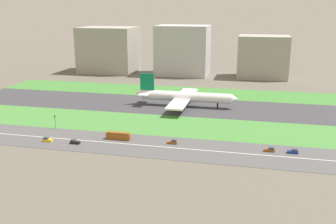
{
  "coord_description": "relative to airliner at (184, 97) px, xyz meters",
  "views": [
    {
      "loc": [
        46.58,
        -228.73,
        60.4
      ],
      "look_at": [
        2.08,
        -36.5,
        6.0
      ],
      "focal_mm": 41.12,
      "sensor_mm": 36.0,
      "label": 1
    }
  ],
  "objects": [
    {
      "name": "runway",
      "position": [
        -3.52,
        -0.0,
        -6.18
      ],
      "size": [
        280.0,
        46.0,
        0.1
      ],
      "primitive_type": "cube",
      "color": "#38383D",
      "rests_on": "ground_plane"
    },
    {
      "name": "car_5",
      "position": [
        -35.36,
        -78.0,
        -5.31
      ],
      "size": [
        4.4,
        1.8,
        2.0
      ],
      "rotation": [
        0.0,
        0.0,
        3.14
      ],
      "color": "black",
      "rests_on": "highway"
    },
    {
      "name": "fuel_tank_west",
      "position": [
        -27.07,
        159.0,
        0.9
      ],
      "size": [
        23.07,
        23.07,
        14.26
      ],
      "primitive_type": "cylinder",
      "color": "silver",
      "rests_on": "ground_plane"
    },
    {
      "name": "car_3",
      "position": [
        50.86,
        -68.0,
        -5.31
      ],
      "size": [
        4.4,
        1.8,
        2.0
      ],
      "color": "brown",
      "rests_on": "highway"
    },
    {
      "name": "terminal_building",
      "position": [
        -93.52,
        114.0,
        14.59
      ],
      "size": [
        50.62,
        39.92,
        41.65
      ],
      "primitive_type": "cube",
      "color": "#9E998E",
      "rests_on": "ground_plane"
    },
    {
      "name": "highway",
      "position": [
        -3.52,
        -73.0,
        -6.18
      ],
      "size": [
        280.0,
        28.0,
        0.1
      ],
      "primitive_type": "cube",
      "color": "#4C4C4F",
      "rests_on": "ground_plane"
    },
    {
      "name": "grass_median_north",
      "position": [
        -3.52,
        41.0,
        -6.18
      ],
      "size": [
        280.0,
        36.0,
        0.1
      ],
      "primitive_type": "cube",
      "color": "#3D7A33",
      "rests_on": "ground_plane"
    },
    {
      "name": "car_1",
      "position": [
        60.44,
        -68.0,
        -5.31
      ],
      "size": [
        4.4,
        1.8,
        2.0
      ],
      "color": "navy",
      "rests_on": "highway"
    },
    {
      "name": "highway_centerline",
      "position": [
        -3.52,
        -73.0,
        -6.13
      ],
      "size": [
        266.0,
        0.5,
        0.01
      ],
      "primitive_type": "cube",
      "color": "silver",
      "rests_on": "highway"
    },
    {
      "name": "bus_0",
      "position": [
        -18.04,
        -68.0,
        -4.41
      ],
      "size": [
        11.6,
        2.5,
        3.5
      ],
      "color": "brown",
      "rests_on": "highway"
    },
    {
      "name": "airliner",
      "position": [
        0.0,
        0.0,
        0.0
      ],
      "size": [
        65.0,
        56.0,
        19.7
      ],
      "color": "white",
      "rests_on": "runway"
    },
    {
      "name": "car_2",
      "position": [
        -49.12,
        -78.0,
        -5.31
      ],
      "size": [
        4.4,
        1.8,
        2.0
      ],
      "rotation": [
        0.0,
        0.0,
        3.14
      ],
      "color": "yellow",
      "rests_on": "highway"
    },
    {
      "name": "grass_median_south",
      "position": [
        -3.52,
        -41.0,
        -6.18
      ],
      "size": [
        280.0,
        36.0,
        0.1
      ],
      "primitive_type": "cube",
      "color": "#427F38",
      "rests_on": "ground_plane"
    },
    {
      "name": "car_0",
      "position": [
        8.11,
        -68.0,
        -5.31
      ],
      "size": [
        4.4,
        1.8,
        2.0
      ],
      "color": "brown",
      "rests_on": "highway"
    },
    {
      "name": "hangar_building",
      "position": [
        -22.58,
        114.0,
        15.77
      ],
      "size": [
        46.09,
        34.61,
        44.01
      ],
      "primitive_type": "cube",
      "color": "#B2B2B7",
      "rests_on": "ground_plane"
    },
    {
      "name": "ground_plane",
      "position": [
        -3.52,
        -0.0,
        -6.23
      ],
      "size": [
        800.0,
        800.0,
        0.0
      ],
      "primitive_type": "plane",
      "color": "#5B564C"
    },
    {
      "name": "traffic_light",
      "position": [
        -54.73,
        -60.01,
        -1.94
      ],
      "size": [
        0.36,
        0.5,
        7.2
      ],
      "color": "#4C4C51",
      "rests_on": "highway"
    },
    {
      "name": "office_tower",
      "position": [
        48.16,
        114.0,
        11.86
      ],
      "size": [
        42.49,
        30.66,
        36.19
      ],
      "primitive_type": "cube",
      "color": "#9E998E",
      "rests_on": "ground_plane"
    }
  ]
}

